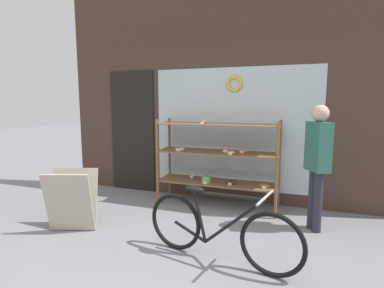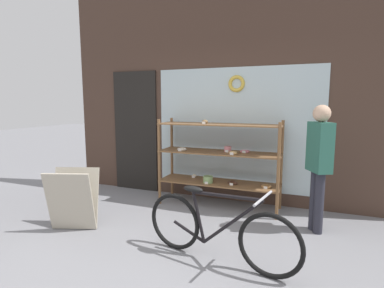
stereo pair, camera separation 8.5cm
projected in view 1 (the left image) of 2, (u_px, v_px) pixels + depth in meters
ground_plane at (157, 274)px, 2.75m from camera, size 30.00×30.00×0.00m
storefront_facade at (220, 93)px, 4.72m from camera, size 5.52×0.13×3.53m
display_case at (217, 156)px, 4.47m from camera, size 1.81×0.50×1.32m
bicycle at (219, 229)px, 2.94m from camera, size 1.63×0.48×0.74m
sandwich_board at (72, 201)px, 3.65m from camera, size 0.65×0.54×0.74m
pedestrian at (318, 159)px, 3.59m from camera, size 0.31×0.37×1.54m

